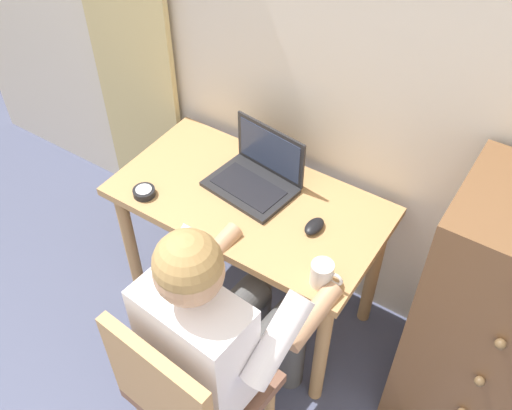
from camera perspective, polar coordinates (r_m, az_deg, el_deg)
The scene contains 10 objects.
wall_back at distance 2.13m, azimuth 10.92°, elevation 14.05°, with size 4.80×0.05×2.50m, color beige.
curtain_panel at distance 2.69m, azimuth -12.93°, elevation 17.93°, with size 0.49×0.03×2.28m, color #CCB77A.
desk at distance 2.38m, azimuth -0.69°, elevation -1.33°, with size 1.10×0.59×0.72m.
dresser at distance 2.26m, azimuth 23.22°, elevation -11.11°, with size 0.57×0.50×1.14m.
chair at distance 2.04m, azimuth -6.65°, elevation -17.98°, with size 0.45×0.44×0.90m.
person_seated at distance 1.95m, azimuth -3.36°, elevation -11.81°, with size 0.56×0.61×1.22m.
laptop at distance 2.32m, azimuth 0.09°, elevation 3.07°, with size 0.37×0.29×0.24m.
computer_mouse at distance 2.18m, azimuth 5.81°, elevation -2.11°, with size 0.06×0.10×0.03m, color black.
desk_clock at distance 2.34m, azimuth -11.05°, elevation 1.28°, with size 0.09×0.09×0.03m.
coffee_mug at distance 1.99m, azimuth 6.62°, elevation -6.81°, with size 0.12×0.08×0.09m.
Camera 1 is at (0.66, 0.48, 2.32)m, focal length 40.29 mm.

